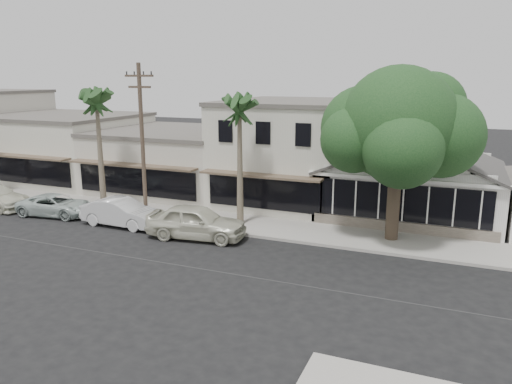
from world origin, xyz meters
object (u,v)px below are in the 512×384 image
at_px(utility_pole, 142,140).
at_px(car_0, 196,222).
at_px(car_2, 56,205).
at_px(shade_tree, 397,127).
at_px(car_1, 121,212).

relative_size(utility_pole, car_0, 1.72).
relative_size(car_2, shade_tree, 0.52).
height_order(utility_pole, car_0, utility_pole).
distance_m(car_1, shade_tree, 15.64).
bearing_deg(car_2, car_0, -100.31).
relative_size(car_1, car_2, 1.02).
xyz_separation_m(car_0, car_1, (-5.00, 0.33, -0.11)).
xyz_separation_m(utility_pole, car_1, (-0.83, -1.17, -4.01)).
distance_m(car_2, shade_tree, 20.34).
relative_size(car_0, car_1, 1.11).
bearing_deg(car_2, utility_pole, -87.88).
xyz_separation_m(car_0, car_2, (-10.00, 0.55, -0.25)).
height_order(car_1, shade_tree, shade_tree).
distance_m(utility_pole, car_1, 4.26).
relative_size(car_1, shade_tree, 0.53).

